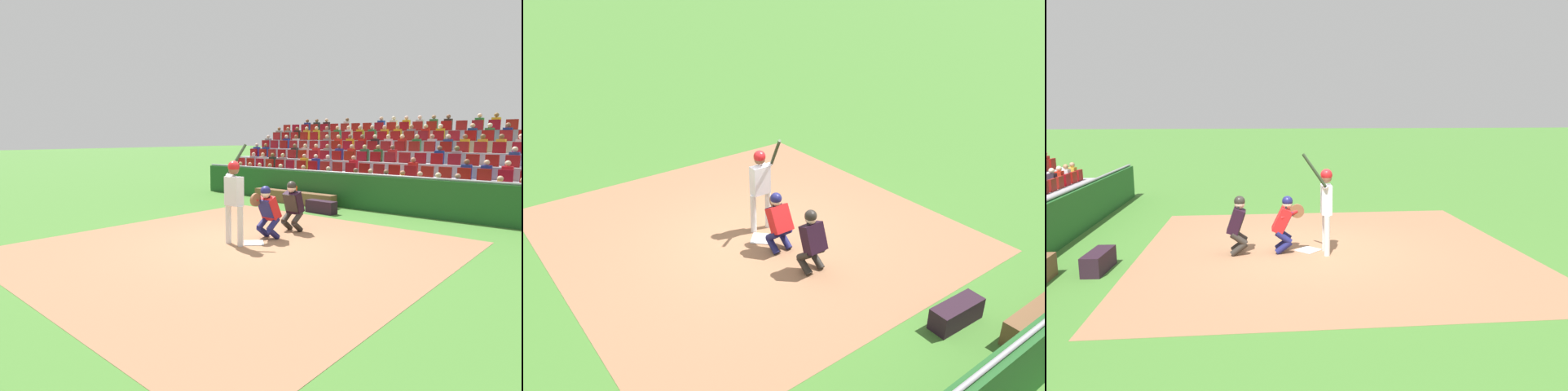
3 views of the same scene
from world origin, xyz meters
The scene contains 11 objects.
ground_plane centered at (0.00, 0.00, 0.00)m, with size 160.00×160.00×0.00m, color #41742D.
infield_dirt_patch centered at (0.00, 0.50, 0.00)m, with size 8.03×8.35×0.01m, color #946748.
home_plate_marker centered at (0.00, 0.00, 0.02)m, with size 0.44×0.44×0.02m, color white.
batter_at_plate centered at (0.25, 0.36, 1.17)m, with size 0.56×0.68×2.22m.
catcher_crouching centered at (0.05, -0.52, 0.71)m, with size 0.47×0.71×1.28m.
home_plate_umpire centered at (0.08, -1.54, 0.71)m, with size 0.47×0.46×1.30m.
dugout_wall centered at (0.00, -5.69, 0.58)m, with size 15.32×0.24×1.20m.
dugout_bench centered at (2.75, -5.14, 0.22)m, with size 3.37×0.40×0.44m, color brown.
water_bottle_on_bench centered at (2.55, -5.05, 0.55)m, with size 0.07×0.07×0.22m, color #E14319.
equipment_duffel_bag centered at (0.96, -4.21, 0.20)m, with size 0.99×0.36×0.39m, color black.
bleacher_stand centered at (-0.01, -11.20, 1.01)m, with size 19.40×5.76×3.38m.
Camera 1 is at (-6.11, 6.71, 2.37)m, focal length 28.58 mm.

